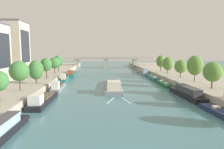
# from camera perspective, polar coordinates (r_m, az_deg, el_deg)

# --- Properties ---
(quay_left) EXTENTS (36.00, 170.00, 2.10)m
(quay_left) POSITION_cam_1_polar(r_m,az_deg,el_deg) (81.97, -27.08, -1.31)
(quay_left) COLOR #B7AD9E
(quay_left) RESTS_ON ground
(quay_right) EXTENTS (36.00, 170.00, 2.10)m
(quay_right) POSITION_cam_1_polar(r_m,az_deg,el_deg) (86.00, 25.33, -0.87)
(quay_right) COLOR #B7AD9E
(quay_right) RESTS_ON ground
(barge_midriver) EXTENTS (6.08, 24.87, 3.37)m
(barge_midriver) POSITION_cam_1_polar(r_m,az_deg,el_deg) (61.54, 0.40, -3.10)
(barge_midriver) COLOR gray
(barge_midriver) RESTS_ON ground
(wake_behind_barge) EXTENTS (5.59, 6.05, 0.03)m
(wake_behind_barge) POSITION_cam_1_polar(r_m,az_deg,el_deg) (47.22, 1.75, -7.37)
(wake_behind_barge) COLOR silver
(wake_behind_barge) RESTS_ON ground
(moored_boat_left_near) EXTENTS (2.56, 12.31, 2.55)m
(moored_boat_left_near) POSITION_cam_1_polar(r_m,az_deg,el_deg) (31.95, -28.10, -13.25)
(moored_boat_left_near) COLOR black
(moored_boat_left_near) RESTS_ON ground
(moored_boat_left_downstream) EXTENTS (3.38, 15.17, 2.94)m
(moored_boat_left_downstream) POSITION_cam_1_polar(r_m,az_deg,el_deg) (46.89, -19.01, -6.76)
(moored_boat_left_downstream) COLOR black
(moored_boat_left_downstream) RESTS_ON ground
(moored_boat_left_midway) EXTENTS (2.80, 14.06, 3.07)m
(moored_boat_left_midway) POSITION_cam_1_polar(r_m,az_deg,el_deg) (62.14, -14.98, -3.32)
(moored_boat_left_midway) COLOR gray
(moored_boat_left_midway) RESTS_ON ground
(moored_boat_left_second) EXTENTS (2.24, 11.31, 3.30)m
(moored_boat_left_second) POSITION_cam_1_polar(r_m,az_deg,el_deg) (77.68, -13.23, -1.20)
(moored_boat_left_second) COLOR #23666B
(moored_boat_left_second) RESTS_ON ground
(moored_boat_left_gap_after) EXTENTS (3.77, 16.96, 2.99)m
(moored_boat_left_gap_after) POSITION_cam_1_polar(r_m,az_deg,el_deg) (94.28, -11.34, 0.20)
(moored_boat_left_gap_after) COLOR #23666B
(moored_boat_left_gap_after) RESTS_ON ground
(moored_boat_right_end) EXTENTS (3.32, 15.98, 2.85)m
(moored_boat_right_end) POSITION_cam_1_polar(r_m,az_deg,el_deg) (53.45, 20.32, -4.82)
(moored_boat_right_end) COLOR black
(moored_boat_right_end) RESTS_ON ground
(moored_boat_right_gap_after) EXTENTS (2.24, 12.05, 2.19)m
(moored_boat_right_gap_after) POSITION_cam_1_polar(r_m,az_deg,el_deg) (69.53, 14.23, -2.50)
(moored_boat_right_gap_after) COLOR #235633
(moored_boat_right_gap_after) RESTS_ON ground
(moored_boat_right_midway) EXTENTS (2.89, 14.93, 2.15)m
(moored_boat_right_midway) POSITION_cam_1_polar(r_m,az_deg,el_deg) (84.13, 11.36, -0.85)
(moored_boat_right_midway) COLOR #23666B
(moored_boat_right_midway) RESTS_ON ground
(moored_boat_right_upstream) EXTENTS (3.22, 16.81, 3.05)m
(moored_boat_right_upstream) POSITION_cam_1_polar(r_m,az_deg,el_deg) (100.36, 8.69, 0.62)
(moored_boat_right_upstream) COLOR gray
(moored_boat_right_upstream) RESTS_ON ground
(tree_left_nearest) EXTENTS (4.48, 4.48, 7.02)m
(tree_left_nearest) POSITION_cam_1_polar(r_m,az_deg,el_deg) (52.03, -24.75, 0.85)
(tree_left_nearest) COLOR brown
(tree_left_nearest) RESTS_ON quay_left
(tree_left_distant) EXTENTS (4.23, 4.23, 6.70)m
(tree_left_distant) POSITION_cam_1_polar(r_m,az_deg,el_deg) (61.44, -20.70, 1.22)
(tree_left_distant) COLOR brown
(tree_left_distant) RESTS_ON quay_left
(tree_left_second) EXTENTS (3.82, 3.82, 7.01)m
(tree_left_second) POSITION_cam_1_polar(r_m,az_deg,el_deg) (72.51, -18.09, 2.68)
(tree_left_second) COLOR brown
(tree_left_second) RESTS_ON quay_left
(tree_left_past_mid) EXTENTS (4.43, 4.43, 6.69)m
(tree_left_past_mid) POSITION_cam_1_polar(r_m,az_deg,el_deg) (83.98, -15.95, 3.13)
(tree_left_past_mid) COLOR brown
(tree_left_past_mid) RESTS_ON quay_left
(tree_left_third) EXTENTS (4.12, 4.12, 7.19)m
(tree_left_third) POSITION_cam_1_polar(r_m,az_deg,el_deg) (94.89, -14.93, 3.69)
(tree_left_third) COLOR brown
(tree_left_third) RESTS_ON quay_left
(tree_right_past_mid) EXTENTS (4.61, 4.61, 6.68)m
(tree_right_past_mid) POSITION_cam_1_polar(r_m,az_deg,el_deg) (56.20, 26.54, 0.66)
(tree_right_past_mid) COLOR brown
(tree_right_past_mid) RESTS_ON quay_right
(tree_right_third) EXTENTS (4.80, 4.80, 7.97)m
(tree_right_third) POSITION_cam_1_polar(r_m,az_deg,el_deg) (66.33, 22.40, 2.39)
(tree_right_third) COLOR brown
(tree_right_third) RESTS_ON quay_right
(tree_right_nearest) EXTENTS (4.32, 4.32, 6.18)m
(tree_right_nearest) POSITION_cam_1_polar(r_m,az_deg,el_deg) (75.32, 18.82, 2.15)
(tree_right_nearest) COLOR brown
(tree_right_nearest) RESTS_ON quay_right
(tree_right_distant) EXTENTS (4.50, 4.50, 6.78)m
(tree_right_distant) POSITION_cam_1_polar(r_m,az_deg,el_deg) (86.69, 15.52, 2.97)
(tree_right_distant) COLOR brown
(tree_right_distant) RESTS_ON quay_right
(tree_right_by_lamp) EXTENTS (4.29, 4.29, 7.22)m
(tree_right_by_lamp) POSITION_cam_1_polar(r_m,az_deg,el_deg) (95.75, 13.66, 3.63)
(tree_right_by_lamp) COLOR brown
(tree_right_by_lamp) RESTS_ON quay_right
(building_left_far_end) EXTENTS (13.99, 10.99, 20.29)m
(building_left_far_end) POSITION_cam_1_polar(r_m,az_deg,el_deg) (85.31, -27.53, 6.51)
(building_left_far_end) COLOR beige
(building_left_far_end) RESTS_ON quay_left
(bridge_far) EXTENTS (62.24, 4.40, 7.24)m
(bridge_far) POSITION_cam_1_polar(r_m,az_deg,el_deg) (133.15, -1.74, 3.83)
(bridge_far) COLOR #9E998E
(bridge_far) RESTS_ON ground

